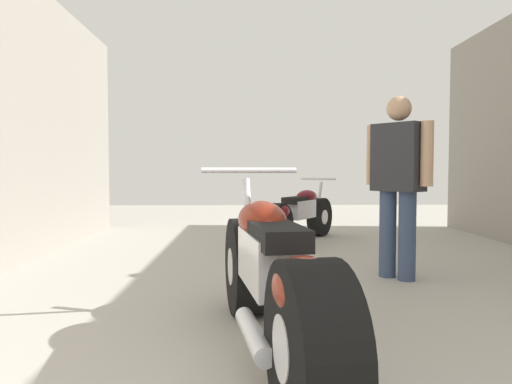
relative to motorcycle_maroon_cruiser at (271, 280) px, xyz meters
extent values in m
plane|color=#A8A399|center=(0.47, 1.30, -0.40)|extent=(18.16, 18.16, 0.00)
cylinder|color=black|center=(-0.12, 0.76, -0.08)|extent=(0.32, 0.67, 0.64)
cylinder|color=silver|center=(-0.12, 0.76, -0.08)|extent=(0.27, 0.28, 0.24)
cylinder|color=black|center=(0.11, -0.68, -0.08)|extent=(0.32, 0.67, 0.64)
cylinder|color=silver|center=(0.11, -0.68, -0.08)|extent=(0.27, 0.28, 0.24)
cube|color=silver|center=(0.00, 0.04, 0.10)|extent=(0.34, 0.67, 0.28)
ellipsoid|color=maroon|center=(-0.04, 0.26, 0.28)|extent=(0.34, 0.55, 0.22)
cube|color=black|center=(0.02, -0.14, 0.25)|extent=(0.29, 0.51, 0.10)
ellipsoid|color=maroon|center=(0.10, -0.63, 0.12)|extent=(0.32, 0.48, 0.24)
cylinder|color=silver|center=(-0.11, 0.72, 0.22)|extent=(0.09, 0.26, 0.58)
cylinder|color=silver|center=(-0.10, 0.68, 0.56)|extent=(0.62, 0.13, 0.04)
cylinder|color=silver|center=(-0.10, -0.28, -0.18)|extent=(0.17, 0.56, 0.09)
cylinder|color=black|center=(0.96, 4.42, -0.13)|extent=(0.44, 0.55, 0.56)
cylinder|color=silver|center=(0.96, 4.42, -0.13)|extent=(0.26, 0.27, 0.21)
cylinder|color=black|center=(0.27, 3.36, -0.13)|extent=(0.44, 0.55, 0.56)
cylinder|color=silver|center=(0.27, 3.36, -0.13)|extent=(0.26, 0.27, 0.21)
cube|color=silver|center=(0.62, 3.89, 0.03)|extent=(0.48, 0.58, 0.24)
ellipsoid|color=#5B0F19|center=(0.72, 4.05, 0.19)|extent=(0.44, 0.50, 0.19)
cube|color=black|center=(0.53, 3.76, 0.16)|extent=(0.39, 0.45, 0.09)
ellipsoid|color=#5B0F19|center=(0.30, 3.40, 0.05)|extent=(0.40, 0.44, 0.21)
cylinder|color=silver|center=(0.94, 4.39, 0.13)|extent=(0.16, 0.21, 0.50)
cylinder|color=silver|center=(0.92, 4.36, 0.43)|extent=(0.47, 0.32, 0.03)
cylinder|color=silver|center=(0.37, 3.74, -0.21)|extent=(0.33, 0.44, 0.08)
cylinder|color=#384766|center=(1.15, 1.81, -0.02)|extent=(0.21, 0.21, 0.78)
cylinder|color=#384766|center=(1.28, 1.66, -0.02)|extent=(0.21, 0.21, 0.78)
cube|color=#2D2D33|center=(1.22, 1.73, 0.67)|extent=(0.45, 0.48, 0.59)
cylinder|color=tan|center=(1.04, 1.94, 0.69)|extent=(0.15, 0.15, 0.55)
cylinder|color=tan|center=(1.39, 1.53, 0.69)|extent=(0.15, 0.15, 0.55)
sphere|color=tan|center=(1.22, 1.73, 1.09)|extent=(0.21, 0.21, 0.21)
camera|label=1|loc=(-0.14, -2.35, 0.56)|focal=32.88mm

